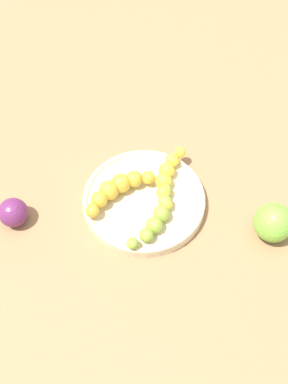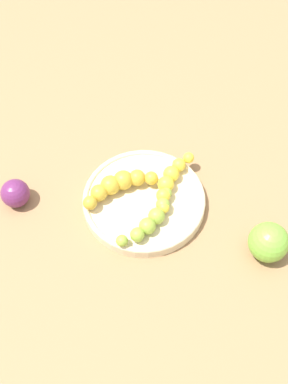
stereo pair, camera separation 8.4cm
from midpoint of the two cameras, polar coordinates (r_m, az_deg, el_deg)
ground_plane at (r=0.87m, az=2.75°, el=-1.62°), size 2.40×2.40×0.00m
fruit_bowl at (r=0.86m, az=2.78°, el=-1.17°), size 0.22×0.22×0.02m
banana_spotted at (r=0.85m, az=-0.30°, el=0.66°), size 0.09×0.12×0.04m
banana_green at (r=0.82m, az=3.67°, el=-3.52°), size 0.13×0.08×0.03m
banana_yellow at (r=0.86m, az=5.99°, el=1.27°), size 0.14×0.06×0.03m
plum_purple at (r=0.87m, az=-12.48°, el=-0.35°), size 0.05×0.05×0.05m
apple_green at (r=0.83m, az=17.47°, el=-5.95°), size 0.07×0.07×0.07m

